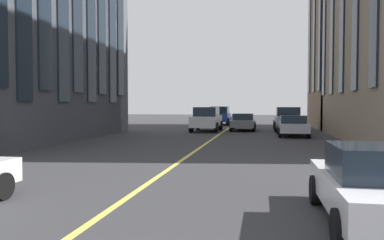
% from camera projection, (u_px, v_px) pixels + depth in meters
% --- Properties ---
extents(lane_centre_line, '(80.00, 0.16, 0.01)m').
position_uv_depth(lane_centre_line, '(199.00, 148.00, 18.16)').
color(lane_centre_line, '#D8C64C').
rests_on(lane_centre_line, ground_plane).
extents(car_silver_parked_a, '(4.40, 1.95, 1.37)m').
position_uv_depth(car_silver_parked_a, '(293.00, 125.00, 25.07)').
color(car_silver_parked_a, '#B7BABF').
rests_on(car_silver_parked_a, ground_plane).
extents(car_white_mid, '(4.70, 2.14, 1.88)m').
position_uv_depth(car_white_mid, '(207.00, 119.00, 29.77)').
color(car_white_mid, silver).
rests_on(car_white_mid, ground_plane).
extents(car_silver_far, '(4.70, 2.14, 1.88)m').
position_uv_depth(car_silver_far, '(288.00, 119.00, 30.14)').
color(car_silver_far, '#B7BABF').
rests_on(car_silver_far, ground_plane).
extents(car_grey_near, '(4.40, 1.95, 1.37)m').
position_uv_depth(car_grey_near, '(243.00, 122.00, 30.56)').
color(car_grey_near, slate).
rests_on(car_grey_near, ground_plane).
extents(car_white_oncoming, '(3.90, 1.89, 1.40)m').
position_uv_depth(car_white_oncoming, '(378.00, 186.00, 6.49)').
color(car_white_oncoming, silver).
rests_on(car_white_oncoming, ground_plane).
extents(car_blue_parked_b, '(4.70, 2.14, 1.88)m').
position_uv_depth(car_blue_parked_b, '(220.00, 115.00, 39.36)').
color(car_blue_parked_b, navy).
rests_on(car_blue_parked_b, ground_plane).
extents(building_left_near, '(13.48, 9.42, 15.92)m').
position_uv_depth(building_left_near, '(4.00, 5.00, 22.57)').
color(building_left_near, '#846B51').
rests_on(building_left_near, ground_plane).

